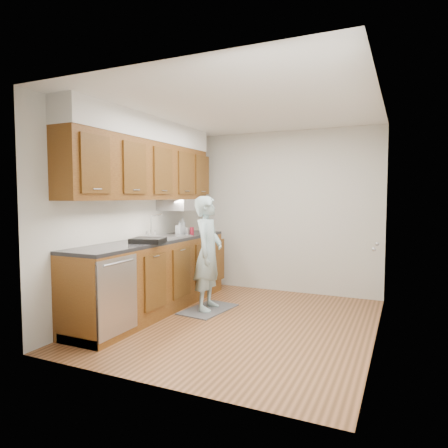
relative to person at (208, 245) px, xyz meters
The scene contains 15 objects.
floor 1.08m from the person, 27.88° to the right, with size 3.50×3.50×0.00m, color #975F39.
ceiling 1.77m from the person, 27.88° to the right, with size 3.50×3.50×0.00m, color white.
wall_left 1.05m from the person, 161.47° to the right, with size 0.02×3.50×2.50m, color beige.
wall_right 2.14m from the person, ahead, with size 0.02×3.50×2.50m, color beige.
wall_back 1.60m from the person, 68.03° to the left, with size 3.00×0.02×2.50m, color beige.
counter 0.78m from the person, 153.40° to the right, with size 0.64×2.80×1.30m.
upper_cabinets 1.35m from the person, 160.69° to the right, with size 0.47×2.80×1.21m.
closet_door 2.08m from the person, ahead, with size 0.02×1.22×2.05m, color silver.
floor_mat 0.85m from the person, ahead, with size 0.47×0.80×0.02m, color #5D5D5F.
person is the anchor object (origin of this frame).
soap_bottle_a 0.88m from the person, 143.24° to the left, with size 0.10×0.10×0.25m, color #B4BDC4.
soap_bottle_b 0.77m from the person, 150.24° to the left, with size 0.09×0.09×0.20m, color #B4BDC4.
soda_can 0.66m from the person, 138.12° to the left, with size 0.06×0.06×0.11m, color maroon.
steel_can 0.67m from the person, 144.58° to the left, with size 0.06×0.06×0.11m, color #A5A5AA.
dish_rack 0.83m from the person, 124.00° to the right, with size 0.37×0.31×0.06m, color black.
Camera 1 is at (1.76, -4.30, 1.50)m, focal length 32.00 mm.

